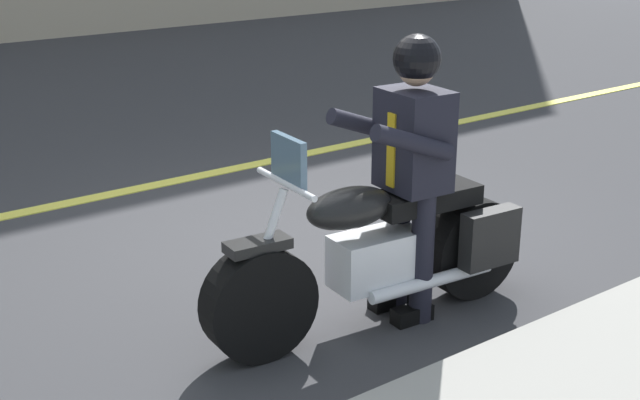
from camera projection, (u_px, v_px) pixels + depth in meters
name	position (u px, v px, depth m)	size (l,w,h in m)	color
ground_plane	(302.00, 248.00, 6.45)	(80.00, 80.00, 0.00)	#333335
lane_center_stripe	(175.00, 181.00, 7.95)	(60.00, 0.16, 0.01)	#E5DB4C
motorcycle_main	(383.00, 252.00, 5.20)	(2.22, 0.71, 1.26)	black
rider_main	(411.00, 154.00, 5.11)	(0.65, 0.59, 1.74)	black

